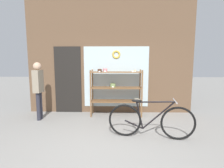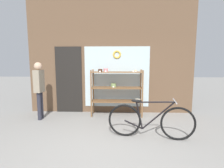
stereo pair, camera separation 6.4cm
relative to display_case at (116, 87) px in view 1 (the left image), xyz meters
The scene contains 5 objects.
ground_plane 2.38m from the display_case, 95.22° to the right, with size 30.00×30.00×0.00m, color gray.
storefront_facade 1.08m from the display_case, 123.31° to the left, with size 5.21×0.13×3.81m.
display_case is the anchor object (origin of this frame).
bicycle 1.80m from the display_case, 64.86° to the right, with size 1.82×0.46×0.85m.
pedestrian 2.22m from the display_case, 168.33° to the right, with size 0.21×0.33×1.62m.
Camera 1 is at (0.20, -2.99, 1.66)m, focal length 28.00 mm.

